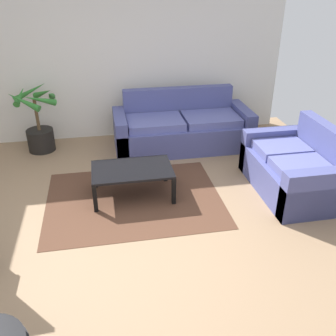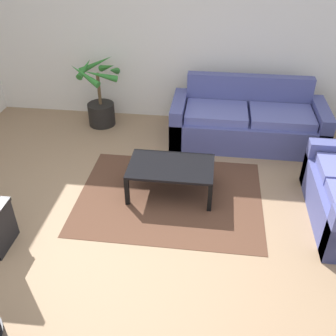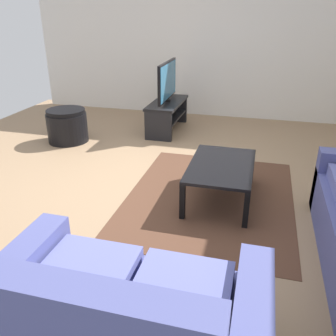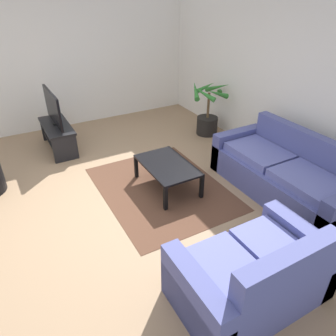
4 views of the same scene
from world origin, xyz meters
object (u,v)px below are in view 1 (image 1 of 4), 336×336
couch_main (182,129)px  potted_palm (39,127)px  couch_loveseat (294,170)px  coffee_table (132,172)px

couch_main → potted_palm: 2.28m
couch_loveseat → coffee_table: 2.11m
coffee_table → potted_palm: size_ratio=0.96×
couch_main → couch_loveseat: same height
couch_main → coffee_table: bearing=-124.5°
couch_main → potted_palm: size_ratio=2.08×
coffee_table → potted_palm: (-1.31, 1.65, 0.06)m
couch_main → couch_loveseat: 1.99m
couch_loveseat → potted_palm: bearing=150.9°
couch_main → potted_palm: bearing=173.4°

